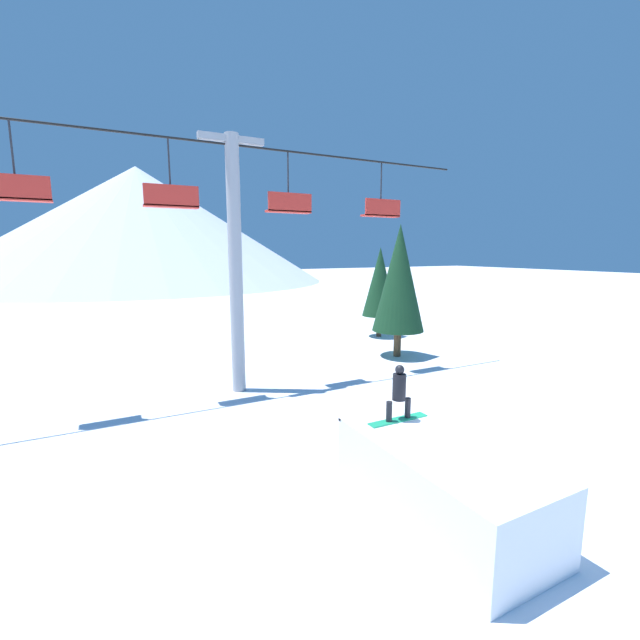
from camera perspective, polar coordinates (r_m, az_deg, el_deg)
ground_plane at (r=10.77m, az=22.15°, el=-21.70°), size 220.00×220.00×0.00m
mountain_ridge at (r=82.22m, az=-22.99°, el=11.57°), size 63.00×63.00×19.61m
snow_ramp at (r=9.54m, az=15.73°, el=-20.19°), size 2.17×4.48×1.57m
snowboarder at (r=10.01m, az=10.49°, el=-9.62°), size 1.52×0.31×1.31m
chairlift at (r=16.42m, az=-11.27°, el=9.75°), size 20.60×0.51×9.57m
pine_tree_near at (r=22.03m, az=10.52°, el=5.48°), size 2.63×2.63×6.75m
pine_tree_far at (r=27.14m, az=7.99°, el=5.04°), size 2.16×2.16×5.65m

